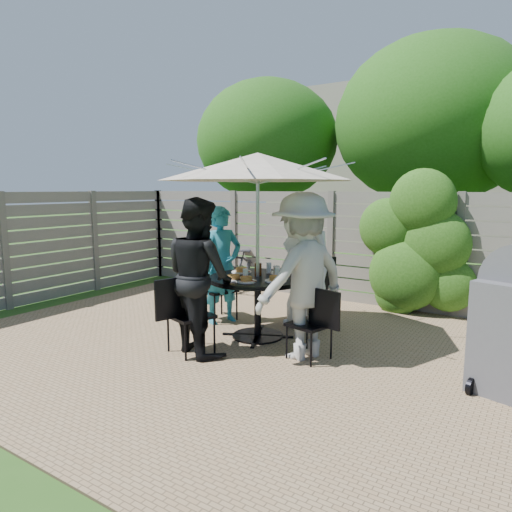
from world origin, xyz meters
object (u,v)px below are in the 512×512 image
Objects in this scene: person_front at (199,276)px; glass_back at (269,268)px; person_back at (307,261)px; glass_front at (246,275)px; umbrella at (258,167)px; person_left at (222,265)px; coffee_cup at (276,271)px; syrup_jug at (258,269)px; chair_front at (190,331)px; bicycle at (233,264)px; chair_back at (313,305)px; plate_front at (234,278)px; chair_left at (218,302)px; person_right at (303,277)px; plate_left at (241,271)px; plate_extra at (246,280)px; plate_right at (276,279)px; chair_right at (310,339)px; glass_right at (277,273)px; patio_table at (258,295)px; plate_back at (280,272)px.

glass_back is (0.29, 1.06, -0.03)m from person_front.
person_back is 1.10m from glass_front.
person_left is (-0.78, 0.29, -1.32)m from umbrella.
syrup_jug is at bearing -153.91° from coffee_cup.
bicycle is (-1.48, 2.88, 0.24)m from chair_front.
chair_back is 5.78× the size of syrup_jug.
chair_front is at bearing -110.56° from plate_front.
person_front reaches higher than chair_left.
person_front is (-0.63, -1.68, 0.62)m from chair_back.
plate_left is at bearing -90.00° from person_right.
coffee_cup is (0.30, 0.51, 0.04)m from plate_front.
plate_extra is at bearing -32.77° from bicycle.
plate_right is 3.02m from bicycle.
chair_right is at bearing -20.57° from plate_left.
plate_right is 0.35m from plate_extra.
glass_right is (-0.06, -0.90, 0.59)m from chair_back.
chair_front is 1.17m from plate_right.
person_back is 1.43m from chair_right.
coffee_cup is at bearing -8.23° from chair_front.
person_back reaches higher than plate_front.
glass_right reaches higher than chair_front.
chair_back reaches higher than patio_table.
plate_left is 0.62m from plate_extra.
umbrella is 3.37× the size of chair_left.
plate_right is 2.17× the size of coffee_cup.
person_front is 0.97m from glass_right.
chair_right is at bearing -20.48° from plate_right.
patio_table is 11.17× the size of glass_front.
umbrella reaches higher than person_back.
plate_extra is (-0.23, -1.12, -0.09)m from person_back.
chair_front is 3.53× the size of plate_back.
person_back is at bearing -11.37° from bicycle.
plate_right is (0.67, -0.25, 0.00)m from plate_left.
chair_front reaches higher than plate_left.
person_left is at bearing 163.07° from syrup_jug.
bicycle is at bearing -40.31° from person_front.
person_right reaches higher than chair_right.
person_left reaches higher than chair_front.
chair_front is 1.43m from plate_back.
chair_right is at bearing -89.94° from person_left.
glass_right is (0.22, 0.35, 0.05)m from plate_extra.
person_left is 0.77m from syrup_jug.
plate_left is 0.37m from glass_back.
person_front is at bearing -110.65° from umbrella.
plate_back is 2.17× the size of coffee_cup.
person_back is 0.77m from glass_right.
plate_right reaches higher than patio_table.
person_right is at bearing -44.10° from plate_back.
plate_extra is 1.71× the size of glass_right.
plate_front is at bearing -66.55° from person_right.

